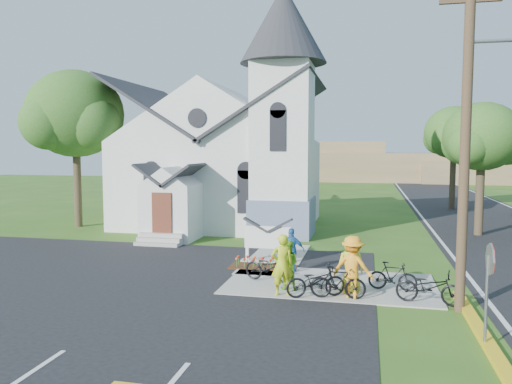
% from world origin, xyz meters
% --- Properties ---
extents(ground, '(120.00, 120.00, 0.00)m').
position_xyz_m(ground, '(0.00, 0.00, 0.00)').
color(ground, '#2E5718').
rests_on(ground, ground).
extents(parking_lot, '(20.00, 16.00, 0.02)m').
position_xyz_m(parking_lot, '(-7.00, -2.00, 0.01)').
color(parking_lot, black).
rests_on(parking_lot, ground).
extents(road, '(8.00, 90.00, 0.02)m').
position_xyz_m(road, '(10.00, 15.00, 0.01)').
color(road, black).
rests_on(road, ground).
extents(sidewalk, '(7.00, 4.00, 0.05)m').
position_xyz_m(sidewalk, '(1.50, 0.50, 0.03)').
color(sidewalk, '#A9A399').
rests_on(sidewalk, ground).
extents(church, '(12.35, 12.00, 13.00)m').
position_xyz_m(church, '(-5.48, 12.48, 5.25)').
color(church, silver).
rests_on(church, ground).
extents(church_sign, '(2.20, 0.40, 1.70)m').
position_xyz_m(church_sign, '(-1.20, 3.20, 1.03)').
color(church_sign, '#A9A399').
rests_on(church_sign, ground).
extents(flower_bed, '(2.60, 1.10, 0.07)m').
position_xyz_m(flower_bed, '(-1.20, 2.30, 0.04)').
color(flower_bed, '#381D0F').
rests_on(flower_bed, ground).
extents(utility_pole, '(3.45, 0.28, 10.00)m').
position_xyz_m(utility_pole, '(5.36, -1.50, 5.40)').
color(utility_pole, '#463223').
rests_on(utility_pole, ground).
extents(stop_sign, '(0.11, 0.76, 2.48)m').
position_xyz_m(stop_sign, '(5.43, -4.20, 1.78)').
color(stop_sign, gray).
rests_on(stop_sign, ground).
extents(tree_lot_corner, '(5.60, 5.60, 9.15)m').
position_xyz_m(tree_lot_corner, '(-14.00, 10.00, 6.60)').
color(tree_lot_corner, '#3C2E20').
rests_on(tree_lot_corner, ground).
extents(tree_road_near, '(4.00, 4.00, 7.05)m').
position_xyz_m(tree_road_near, '(8.50, 12.00, 5.21)').
color(tree_road_near, '#3C2E20').
rests_on(tree_road_near, ground).
extents(tree_road_mid, '(4.40, 4.40, 7.80)m').
position_xyz_m(tree_road_mid, '(9.00, 24.00, 5.78)').
color(tree_road_mid, '#3C2E20').
rests_on(tree_road_mid, ground).
extents(distant_hills, '(61.00, 10.00, 5.60)m').
position_xyz_m(distant_hills, '(3.36, 56.33, 2.17)').
color(distant_hills, brown).
rests_on(distant_hills, ground).
extents(cyclist_0, '(0.82, 0.68, 1.93)m').
position_xyz_m(cyclist_0, '(0.13, -1.20, 1.01)').
color(cyclist_0, '#B4CB17').
rests_on(cyclist_0, sidewalk).
extents(bike_0, '(2.01, 1.21, 1.00)m').
position_xyz_m(bike_0, '(-0.53, 0.23, 0.55)').
color(bike_0, black).
rests_on(bike_0, sidewalk).
extents(cyclist_1, '(0.79, 0.62, 1.60)m').
position_xyz_m(cyclist_1, '(0.18, -0.49, 0.85)').
color(cyclist_1, '#66B622').
rests_on(cyclist_1, sidewalk).
extents(bike_1, '(1.71, 0.58, 1.01)m').
position_xyz_m(bike_1, '(1.86, -1.20, 0.56)').
color(bike_1, black).
rests_on(bike_1, sidewalk).
extents(cyclist_2, '(0.96, 0.41, 1.64)m').
position_xyz_m(cyclist_2, '(-0.01, 1.77, 0.87)').
color(cyclist_2, '#2265AE').
rests_on(cyclist_2, sidewalk).
extents(bike_2, '(1.98, 1.35, 0.98)m').
position_xyz_m(bike_2, '(1.18, -1.18, 0.54)').
color(bike_2, black).
rests_on(bike_2, sidewalk).
extents(cyclist_3, '(1.38, 1.00, 1.92)m').
position_xyz_m(cyclist_3, '(2.30, -1.02, 1.01)').
color(cyclist_3, '#FF9E1C').
rests_on(cyclist_3, sidewalk).
extents(bike_3, '(1.58, 0.59, 0.93)m').
position_xyz_m(bike_3, '(3.53, 0.08, 0.51)').
color(bike_3, black).
rests_on(bike_3, sidewalk).
extents(cyclist_4, '(1.03, 0.85, 1.81)m').
position_xyz_m(cyclist_4, '(2.21, -0.46, 0.95)').
color(cyclist_4, '#C4CF26').
rests_on(cyclist_4, sidewalk).
extents(bike_4, '(2.03, 1.04, 1.02)m').
position_xyz_m(bike_4, '(4.52, -1.14, 0.56)').
color(bike_4, black).
rests_on(bike_4, sidewalk).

